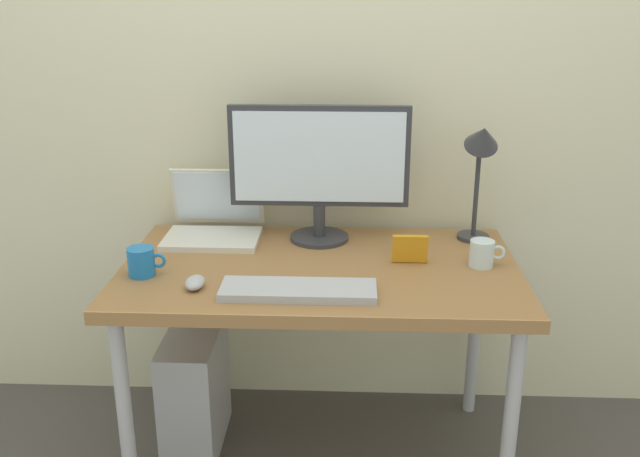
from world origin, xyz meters
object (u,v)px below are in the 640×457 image
desk_lamp (481,155)px  keyboard (298,290)px  monitor (319,164)px  photo_frame (410,249)px  coffee_mug (142,262)px  glass_cup (482,253)px  desk (320,284)px  laptop (214,221)px  computer_tower (195,390)px  mouse (195,283)px

desk_lamp → keyboard: size_ratio=0.97×
monitor → photo_frame: (0.29, -0.20, -0.22)m
coffee_mug → glass_cup: size_ratio=1.05×
desk_lamp → photo_frame: bearing=-139.3°
desk → keyboard: (-0.05, -0.22, 0.08)m
laptop → photo_frame: laptop is taller
laptop → computer_tower: size_ratio=0.76×
monitor → computer_tower: bearing=-157.8°
laptop → photo_frame: size_ratio=2.91×
keyboard → glass_cup: glass_cup is taller
desk → computer_tower: 0.62m
keyboard → photo_frame: photo_frame is taller
photo_frame → mouse: bearing=-160.7°
coffee_mug → photo_frame: size_ratio=1.05×
laptop → mouse: laptop is taller
monitor → glass_cup: (0.51, -0.22, -0.22)m
desk_lamp → mouse: bearing=-154.0°
monitor → glass_cup: monitor is taller
desk → computer_tower: (-0.44, 0.06, -0.43)m
computer_tower → desk_lamp: bearing=10.3°
keyboard → coffee_mug: coffee_mug is taller
photo_frame → computer_tower: bearing=177.6°
desk → coffee_mug: 0.55m
monitor → coffee_mug: size_ratio=5.15×
desk → coffee_mug: (-0.53, -0.11, 0.11)m
monitor → laptop: bearing=177.1°
desk → desk_lamp: (0.52, 0.23, 0.37)m
mouse → keyboard: bearing=-5.6°
computer_tower → monitor: bearing=22.2°
desk → mouse: mouse is taller
mouse → computer_tower: (-0.09, 0.25, -0.52)m
glass_cup → computer_tower: glass_cup is taller
keyboard → coffee_mug: 0.49m
monitor → desk_lamp: size_ratio=1.40×
coffee_mug → photo_frame: photo_frame is taller
desk → mouse: (-0.35, -0.19, 0.08)m
laptop → computer_tower: laptop is taller
laptop → computer_tower: 0.59m
keyboard → mouse: bearing=174.4°
desk_lamp → coffee_mug: 1.13m
desk → computer_tower: bearing=172.5°
mouse → computer_tower: 0.58m
mouse → desk_lamp: bearing=26.0°
monitor → coffee_mug: monitor is taller
keyboard → mouse: 0.30m
desk → glass_cup: glass_cup is taller
desk → photo_frame: 0.30m
monitor → keyboard: size_ratio=1.36×
coffee_mug → photo_frame: (0.81, 0.13, 0.00)m
coffee_mug → photo_frame: 0.82m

